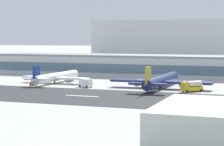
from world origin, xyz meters
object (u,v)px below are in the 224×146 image
(airliner_navy_tail_gate_0, at_px, (55,77))
(service_box_truck_1, at_px, (85,83))
(terminal_building, at_px, (138,65))
(service_fuel_truck_2, at_px, (192,86))
(service_baggage_tug_0, at_px, (33,83))
(distant_hotel_block, at_px, (173,41))
(airliner_gold_tail_gate_1, at_px, (160,81))

(airliner_navy_tail_gate_0, height_order, service_box_truck_1, airliner_navy_tail_gate_0)
(terminal_building, distance_m, service_fuel_truck_2, 67.29)
(service_baggage_tug_0, xyz_separation_m, service_fuel_truck_2, (65.05, 0.48, 0.98))
(distant_hotel_block, height_order, airliner_navy_tail_gate_0, distant_hotel_block)
(airliner_gold_tail_gate_1, height_order, service_baggage_tug_0, airliner_gold_tail_gate_1)
(airliner_navy_tail_gate_0, bearing_deg, airliner_gold_tail_gate_1, -93.23)
(distant_hotel_block, height_order, airliner_gold_tail_gate_1, distant_hotel_block)
(airliner_navy_tail_gate_0, height_order, service_fuel_truck_2, airliner_navy_tail_gate_0)
(airliner_navy_tail_gate_0, relative_size, service_fuel_truck_2, 5.10)
(service_box_truck_1, relative_size, service_fuel_truck_2, 0.81)
(terminal_building, relative_size, service_box_truck_1, 23.72)
(airliner_gold_tail_gate_1, distance_m, service_fuel_truck_2, 14.14)
(terminal_building, relative_size, distant_hotel_block, 1.23)
(terminal_building, height_order, service_box_truck_1, terminal_building)
(terminal_building, xyz_separation_m, airliner_navy_tail_gate_0, (-23.39, -46.38, -2.68))
(airliner_navy_tail_gate_0, distance_m, service_baggage_tug_0, 11.28)
(service_baggage_tug_0, bearing_deg, distant_hotel_block, -65.53)
(distant_hotel_block, bearing_deg, airliner_gold_tail_gate_1, -79.08)
(distant_hotel_block, distance_m, service_fuel_truck_2, 199.08)
(airliner_navy_tail_gate_0, bearing_deg, terminal_building, -24.67)
(service_baggage_tug_0, bearing_deg, terminal_building, -87.17)
(airliner_gold_tail_gate_1, distance_m, service_box_truck_1, 29.69)
(airliner_navy_tail_gate_0, relative_size, service_baggage_tug_0, 11.31)
(service_box_truck_1, xyz_separation_m, service_fuel_truck_2, (42.43, -0.97, 0.24))
(terminal_building, bearing_deg, airliner_gold_tail_gate_1, -64.73)
(distant_hotel_block, height_order, service_baggage_tug_0, distant_hotel_block)
(airliner_gold_tail_gate_1, relative_size, service_baggage_tug_0, 12.79)
(service_fuel_truck_2, bearing_deg, airliner_navy_tail_gate_0, -55.11)
(distant_hotel_block, bearing_deg, service_baggage_tug_0, -94.70)
(distant_hotel_block, xyz_separation_m, service_baggage_tug_0, (-15.86, -192.86, -15.23))
(service_baggage_tug_0, bearing_deg, airliner_gold_tail_gate_1, -144.51)
(airliner_navy_tail_gate_0, distance_m, service_fuel_truck_2, 61.21)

